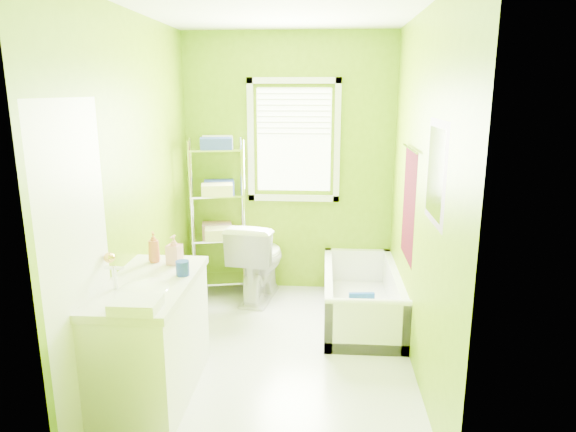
# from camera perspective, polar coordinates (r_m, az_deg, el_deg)

# --- Properties ---
(ground) EXTENTS (2.90, 2.90, 0.00)m
(ground) POSITION_cam_1_polar(r_m,az_deg,el_deg) (4.23, -1.33, -14.99)
(ground) COLOR silver
(ground) RESTS_ON ground
(room_envelope) EXTENTS (2.14, 2.94, 2.62)m
(room_envelope) POSITION_cam_1_polar(r_m,az_deg,el_deg) (3.74, -1.46, 6.25)
(room_envelope) COLOR #679007
(room_envelope) RESTS_ON ground
(window) EXTENTS (0.92, 0.05, 1.22)m
(window) POSITION_cam_1_polar(r_m,az_deg,el_deg) (5.14, 0.65, 9.08)
(window) COLOR white
(window) RESTS_ON ground
(door) EXTENTS (0.09, 0.80, 2.00)m
(door) POSITION_cam_1_polar(r_m,az_deg,el_deg) (3.21, -22.12, -6.14)
(door) COLOR white
(door) RESTS_ON ground
(right_wall_decor) EXTENTS (0.04, 1.48, 1.17)m
(right_wall_decor) POSITION_cam_1_polar(r_m,az_deg,el_deg) (3.80, 14.27, 2.49)
(right_wall_decor) COLOR #44070F
(right_wall_decor) RESTS_ON ground
(bathtub) EXTENTS (0.67, 1.44, 0.47)m
(bathtub) POSITION_cam_1_polar(r_m,az_deg,el_deg) (4.80, 8.12, -9.54)
(bathtub) COLOR white
(bathtub) RESTS_ON ground
(toilet) EXTENTS (0.57, 0.85, 0.81)m
(toilet) POSITION_cam_1_polar(r_m,az_deg,el_deg) (5.12, -3.34, -4.83)
(toilet) COLOR white
(toilet) RESTS_ON ground
(vanity) EXTENTS (0.56, 1.11, 1.05)m
(vanity) POSITION_cam_1_polar(r_m,az_deg,el_deg) (3.65, -14.96, -12.69)
(vanity) COLOR white
(vanity) RESTS_ON ground
(wire_shelf_unit) EXTENTS (0.59, 0.48, 1.60)m
(wire_shelf_unit) POSITION_cam_1_polar(r_m,az_deg,el_deg) (5.14, -7.61, 1.76)
(wire_shelf_unit) COLOR silver
(wire_shelf_unit) RESTS_ON ground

